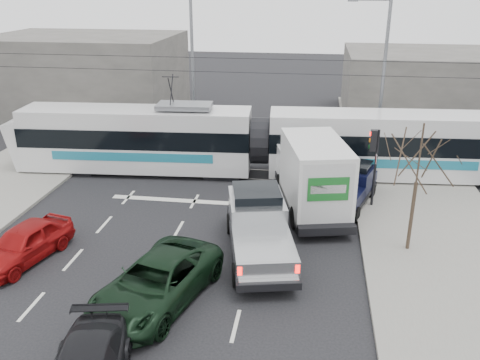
# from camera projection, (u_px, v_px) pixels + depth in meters

# --- Properties ---
(ground) EXTENTS (120.00, 120.00, 0.00)m
(ground) POSITION_uv_depth(u_px,v_px,m) (202.00, 270.00, 18.51)
(ground) COLOR black
(ground) RESTS_ON ground
(sidewalk_right) EXTENTS (6.00, 60.00, 0.15)m
(sidewalk_right) POSITION_uv_depth(u_px,v_px,m) (461.00, 289.00, 17.26)
(sidewalk_right) COLOR gray
(sidewalk_right) RESTS_ON ground
(rails) EXTENTS (60.00, 1.60, 0.03)m
(rails) POSITION_uv_depth(u_px,v_px,m) (242.00, 174.00, 27.71)
(rails) COLOR #33302D
(rails) RESTS_ON ground
(building_left) EXTENTS (14.00, 10.00, 6.00)m
(building_left) POSITION_uv_depth(u_px,v_px,m) (86.00, 75.00, 39.57)
(building_left) COLOR slate
(building_left) RESTS_ON ground
(building_right) EXTENTS (12.00, 10.00, 5.00)m
(building_right) POSITION_uv_depth(u_px,v_px,m) (426.00, 86.00, 38.05)
(building_right) COLOR slate
(building_right) RESTS_ON ground
(bare_tree) EXTENTS (2.40, 2.40, 5.00)m
(bare_tree) POSITION_uv_depth(u_px,v_px,m) (419.00, 160.00, 18.39)
(bare_tree) COLOR #47382B
(bare_tree) RESTS_ON ground
(traffic_signal) EXTENTS (0.44, 0.44, 3.60)m
(traffic_signal) POSITION_uv_depth(u_px,v_px,m) (374.00, 152.00, 22.61)
(traffic_signal) COLOR black
(traffic_signal) RESTS_ON ground
(street_lamp_near) EXTENTS (2.38, 0.25, 9.00)m
(street_lamp_near) POSITION_uv_depth(u_px,v_px,m) (380.00, 71.00, 28.53)
(street_lamp_near) COLOR slate
(street_lamp_near) RESTS_ON ground
(street_lamp_far) EXTENTS (2.38, 0.25, 9.00)m
(street_lamp_far) POSITION_uv_depth(u_px,v_px,m) (190.00, 61.00, 31.94)
(street_lamp_far) COLOR slate
(street_lamp_far) RESTS_ON ground
(catenary) EXTENTS (60.00, 0.20, 7.00)m
(catenary) POSITION_uv_depth(u_px,v_px,m) (242.00, 104.00, 26.30)
(catenary) COLOR black
(catenary) RESTS_ON ground
(tram) EXTENTS (25.72, 4.30, 5.23)m
(tram) POSITION_uv_depth(u_px,v_px,m) (259.00, 142.00, 26.97)
(tram) COLOR silver
(tram) RESTS_ON ground
(silver_pickup) EXTENTS (3.42, 6.56, 2.27)m
(silver_pickup) POSITION_uv_depth(u_px,v_px,m) (258.00, 225.00, 19.44)
(silver_pickup) COLOR black
(silver_pickup) RESTS_ON ground
(box_truck) EXTENTS (3.83, 7.22, 3.43)m
(box_truck) POSITION_uv_depth(u_px,v_px,m) (312.00, 175.00, 22.80)
(box_truck) COLOR black
(box_truck) RESTS_ON ground
(navy_pickup) EXTENTS (3.01, 4.81, 1.91)m
(navy_pickup) POSITION_uv_depth(u_px,v_px,m) (350.00, 186.00, 23.62)
(navy_pickup) COLOR black
(navy_pickup) RESTS_ON ground
(green_car) EXTENTS (3.89, 5.91, 1.51)m
(green_car) POSITION_uv_depth(u_px,v_px,m) (157.00, 282.00, 16.42)
(green_car) COLOR black
(green_car) RESTS_ON ground
(red_car) EXTENTS (2.61, 4.41, 1.41)m
(red_car) POSITION_uv_depth(u_px,v_px,m) (24.00, 243.00, 18.94)
(red_car) COLOR maroon
(red_car) RESTS_ON ground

